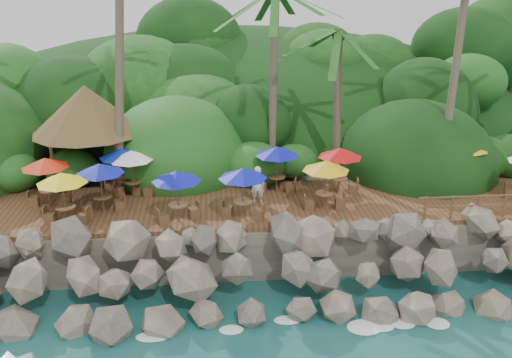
{
  "coord_description": "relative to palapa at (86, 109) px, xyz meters",
  "views": [
    {
      "loc": [
        -1.91,
        -15.88,
        11.55
      ],
      "look_at": [
        0.0,
        6.0,
        3.4
      ],
      "focal_mm": 38.72,
      "sensor_mm": 36.0,
      "label": 1
    }
  ],
  "objects": [
    {
      "name": "ground",
      "position": [
        7.47,
        -9.34,
        -5.79
      ],
      "size": [
        140.0,
        140.0,
        0.0
      ],
      "primitive_type": "plane",
      "color": "#19514F",
      "rests_on": "ground"
    },
    {
      "name": "land_base",
      "position": [
        7.47,
        6.66,
        -4.74
      ],
      "size": [
        32.0,
        25.2,
        2.1
      ],
      "primitive_type": "cube",
      "color": "gray",
      "rests_on": "ground"
    },
    {
      "name": "jungle_hill",
      "position": [
        7.47,
        14.16,
        -5.79
      ],
      "size": [
        44.8,
        28.0,
        15.4
      ],
      "primitive_type": "ellipsoid",
      "color": "#143811",
      "rests_on": "ground"
    },
    {
      "name": "seawall",
      "position": [
        7.47,
        -7.34,
        -4.64
      ],
      "size": [
        29.0,
        4.0,
        2.3
      ],
      "primitive_type": null,
      "color": "gray",
      "rests_on": "ground"
    },
    {
      "name": "terrace",
      "position": [
        7.47,
        -3.34,
        -3.59
      ],
      "size": [
        26.0,
        5.0,
        0.2
      ],
      "primitive_type": "cube",
      "color": "brown",
      "rests_on": "land_base"
    },
    {
      "name": "jungle_foliage",
      "position": [
        7.47,
        5.66,
        -5.79
      ],
      "size": [
        44.0,
        16.0,
        12.0
      ],
      "primitive_type": null,
      "color": "#143811",
      "rests_on": "ground"
    },
    {
      "name": "foam_line",
      "position": [
        7.47,
        -9.04,
        -5.76
      ],
      "size": [
        25.2,
        0.8,
        0.06
      ],
      "color": "white",
      "rests_on": "ground"
    },
    {
      "name": "palapa",
      "position": [
        0.0,
        0.0,
        0.0
      ],
      "size": [
        5.06,
        5.06,
        4.6
      ],
      "color": "brown",
      "rests_on": "ground"
    },
    {
      "name": "dining_clusters",
      "position": [
        6.76,
        -3.3,
        -1.72
      ],
      "size": [
        22.53,
        5.16,
        2.13
      ],
      "color": "brown",
      "rests_on": "terrace"
    },
    {
      "name": "railing",
      "position": [
        16.78,
        -5.69,
        -2.88
      ],
      "size": [
        6.1,
        0.1,
        1.0
      ],
      "color": "brown",
      "rests_on": "terrace"
    },
    {
      "name": "waiter",
      "position": [
        7.53,
        -3.35,
        -2.65
      ],
      "size": [
        0.64,
        0.44,
        1.67
      ],
      "primitive_type": "imported",
      "rotation": [
        0.0,
        0.0,
        3.07
      ],
      "color": "white",
      "rests_on": "terrace"
    }
  ]
}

